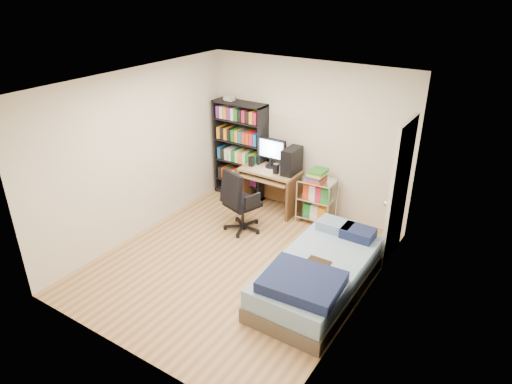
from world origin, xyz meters
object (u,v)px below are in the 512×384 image
Objects in this scene: office_chair at (240,212)px; media_shelf at (240,149)px; bed at (318,275)px; computer_desk at (277,173)px.

media_shelf is at bearing 142.14° from office_chair.
media_shelf is 3.10m from bed.
office_chair is at bearing -96.84° from computer_desk.
computer_desk is (0.83, -0.15, -0.22)m from media_shelf.
office_chair is 1.87m from bed.
computer_desk is 0.60× the size of bed.
bed is at bearing -6.18° from office_chair.
computer_desk is at bearing -10.22° from media_shelf.
media_shelf is 1.76× the size of office_chair.
office_chair is (0.72, -1.07, -0.56)m from media_shelf.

